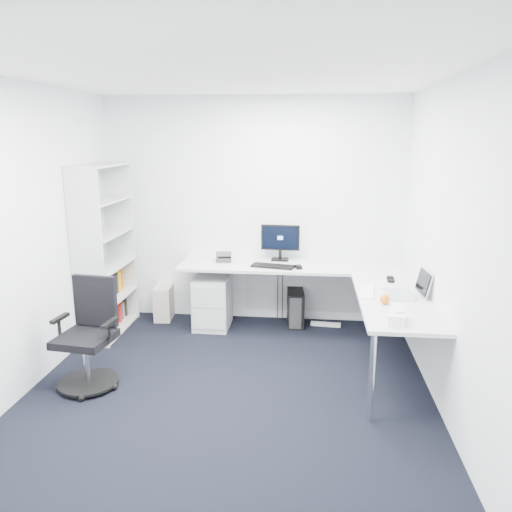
# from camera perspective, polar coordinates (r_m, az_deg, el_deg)

# --- Properties ---
(ground) EXTENTS (4.20, 4.20, 0.00)m
(ground) POSITION_cam_1_polar(r_m,az_deg,el_deg) (4.50, -3.47, -16.27)
(ground) COLOR black
(ceiling) EXTENTS (4.20, 4.20, 0.00)m
(ceiling) POSITION_cam_1_polar(r_m,az_deg,el_deg) (3.94, -4.07, 20.26)
(ceiling) COLOR white
(wall_back) EXTENTS (3.60, 0.02, 2.70)m
(wall_back) POSITION_cam_1_polar(r_m,az_deg,el_deg) (6.05, -0.34, 5.12)
(wall_back) COLOR white
(wall_back) RESTS_ON ground
(wall_front) EXTENTS (3.60, 0.02, 2.70)m
(wall_front) POSITION_cam_1_polar(r_m,az_deg,el_deg) (2.08, -13.91, -12.20)
(wall_front) COLOR white
(wall_front) RESTS_ON ground
(wall_left) EXTENTS (0.02, 4.20, 2.70)m
(wall_left) POSITION_cam_1_polar(r_m,az_deg,el_deg) (4.66, -26.10, 1.18)
(wall_left) COLOR white
(wall_left) RESTS_ON ground
(wall_right) EXTENTS (0.02, 4.20, 2.70)m
(wall_right) POSITION_cam_1_polar(r_m,az_deg,el_deg) (4.11, 21.84, 0.07)
(wall_right) COLOR white
(wall_right) RESTS_ON ground
(l_desk) EXTENTS (2.71, 1.52, 0.79)m
(l_desk) POSITION_cam_1_polar(r_m,az_deg,el_deg) (5.56, 4.51, -5.82)
(l_desk) COLOR silver
(l_desk) RESTS_ON ground
(drawer_pedestal) EXTENTS (0.41, 0.51, 0.62)m
(drawer_pedestal) POSITION_cam_1_polar(r_m,az_deg,el_deg) (6.00, -5.00, -5.22)
(drawer_pedestal) COLOR silver
(drawer_pedestal) RESTS_ON ground
(bookshelf) EXTENTS (0.38, 0.97, 1.95)m
(bookshelf) POSITION_cam_1_polar(r_m,az_deg,el_deg) (5.92, -16.92, 0.61)
(bookshelf) COLOR silver
(bookshelf) RESTS_ON ground
(task_chair) EXTENTS (0.62, 0.62, 1.00)m
(task_chair) POSITION_cam_1_polar(r_m,az_deg,el_deg) (4.77, -19.00, -8.63)
(task_chair) COLOR black
(task_chair) RESTS_ON ground
(black_pc_tower) EXTENTS (0.23, 0.45, 0.42)m
(black_pc_tower) POSITION_cam_1_polar(r_m,az_deg,el_deg) (6.10, 4.53, -5.88)
(black_pc_tower) COLOR black
(black_pc_tower) RESTS_ON ground
(beige_pc_tower) EXTENTS (0.24, 0.46, 0.42)m
(beige_pc_tower) POSITION_cam_1_polar(r_m,az_deg,el_deg) (6.41, -10.40, -5.09)
(beige_pc_tower) COLOR beige
(beige_pc_tower) RESTS_ON ground
(power_strip) EXTENTS (0.36, 0.09, 0.04)m
(power_strip) POSITION_cam_1_polar(r_m,az_deg,el_deg) (6.14, 7.96, -7.74)
(power_strip) COLOR white
(power_strip) RESTS_ON ground
(monitor) EXTENTS (0.46, 0.17, 0.44)m
(monitor) POSITION_cam_1_polar(r_m,az_deg,el_deg) (5.92, 2.78, 1.58)
(monitor) COLOR black
(monitor) RESTS_ON l_desk
(black_keyboard) EXTENTS (0.51, 0.26, 0.02)m
(black_keyboard) POSITION_cam_1_polar(r_m,az_deg,el_deg) (5.65, 1.94, -1.16)
(black_keyboard) COLOR black
(black_keyboard) RESTS_ON l_desk
(mouse) EXTENTS (0.09, 0.12, 0.03)m
(mouse) POSITION_cam_1_polar(r_m,az_deg,el_deg) (5.60, 4.89, -1.26)
(mouse) COLOR black
(mouse) RESTS_ON l_desk
(desk_phone) EXTENTS (0.20, 0.20, 0.12)m
(desk_phone) POSITION_cam_1_polar(r_m,az_deg,el_deg) (5.91, -3.70, -0.02)
(desk_phone) COLOR #2D2E30
(desk_phone) RESTS_ON l_desk
(laptop) EXTENTS (0.39, 0.38, 0.25)m
(laptop) POSITION_cam_1_polar(r_m,az_deg,el_deg) (4.81, 16.15, -2.91)
(laptop) COLOR silver
(laptop) RESTS_ON l_desk
(white_keyboard) EXTENTS (0.19, 0.46, 0.01)m
(white_keyboard) POSITION_cam_1_polar(r_m,az_deg,el_deg) (4.87, 12.57, -3.96)
(white_keyboard) COLOR white
(white_keyboard) RESTS_ON l_desk
(headphones) EXTENTS (0.12, 0.18, 0.05)m
(headphones) POSITION_cam_1_polar(r_m,az_deg,el_deg) (5.31, 15.14, -2.47)
(headphones) COLOR black
(headphones) RESTS_ON l_desk
(orange_fruit) EXTENTS (0.09, 0.09, 0.09)m
(orange_fruit) POSITION_cam_1_polar(r_m,az_deg,el_deg) (4.56, 14.50, -4.81)
(orange_fruit) COLOR orange
(orange_fruit) RESTS_ON l_desk
(tissue_box) EXTENTS (0.16, 0.26, 0.09)m
(tissue_box) POSITION_cam_1_polar(r_m,az_deg,el_deg) (4.15, 15.77, -6.72)
(tissue_box) COLOR white
(tissue_box) RESTS_ON l_desk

